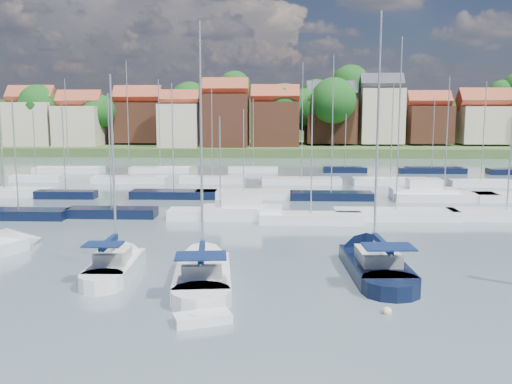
{
  "coord_description": "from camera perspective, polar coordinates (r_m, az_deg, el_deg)",
  "views": [
    {
      "loc": [
        -2.06,
        -29.28,
        9.72
      ],
      "look_at": [
        -3.86,
        14.0,
        3.33
      ],
      "focal_mm": 40.0,
      "sensor_mm": 36.0,
      "label": 1
    }
  ],
  "objects": [
    {
      "name": "marina_field",
      "position": [
        65.22,
        5.84,
        0.16
      ],
      "size": [
        79.62,
        41.41,
        15.93
      ],
      "color": "white",
      "rests_on": "ground"
    },
    {
      "name": "buoy_d",
      "position": [
        28.5,
        12.97,
        -11.77
      ],
      "size": [
        0.47,
        0.47,
        0.47
      ],
      "primitive_type": "sphere",
      "color": "beige",
      "rests_on": "ground"
    },
    {
      "name": "sailboat_left",
      "position": [
        35.76,
        -13.55,
        -7.01
      ],
      "size": [
        2.68,
        9.24,
        12.6
      ],
      "rotation": [
        0.0,
        0.0,
        1.6
      ],
      "color": "white",
      "rests_on": "ground"
    },
    {
      "name": "buoy_c",
      "position": [
        29.47,
        -4.82,
        -10.9
      ],
      "size": [
        0.48,
        0.48,
        0.48
      ],
      "primitive_type": "sphere",
      "color": "#D85914",
      "rests_on": "ground"
    },
    {
      "name": "far_shore_town",
      "position": [
        162.09,
        3.92,
        6.56
      ],
      "size": [
        212.46,
        90.0,
        22.27
      ],
      "color": "#40572B",
      "rests_on": "ground"
    },
    {
      "name": "buoy_b",
      "position": [
        27.43,
        -7.17,
        -12.44
      ],
      "size": [
        0.47,
        0.47,
        0.47
      ],
      "primitive_type": "sphere",
      "color": "beige",
      "rests_on": "ground"
    },
    {
      "name": "tender",
      "position": [
        26.75,
        -5.38,
        -12.47
      ],
      "size": [
        2.83,
        2.03,
        0.56
      ],
      "rotation": [
        0.0,
        0.0,
        0.36
      ],
      "color": "white",
      "rests_on": "ground"
    },
    {
      "name": "buoy_e",
      "position": [
        37.08,
        10.11,
        -6.94
      ],
      "size": [
        0.42,
        0.42,
        0.42
      ],
      "primitive_type": "sphere",
      "color": "#D85914",
      "rests_on": "ground"
    },
    {
      "name": "sailboat_navy",
      "position": [
        36.21,
        11.34,
        -6.77
      ],
      "size": [
        3.79,
        12.1,
        16.53
      ],
      "rotation": [
        0.0,
        0.0,
        1.62
      ],
      "color": "black",
      "rests_on": "ground"
    },
    {
      "name": "sailboat_centre",
      "position": [
        33.59,
        -5.29,
        -7.84
      ],
      "size": [
        4.26,
        11.73,
        15.59
      ],
      "rotation": [
        0.0,
        0.0,
        1.68
      ],
      "color": "white",
      "rests_on": "ground"
    },
    {
      "name": "ground",
      "position": [
        69.99,
        4.04,
        0.39
      ],
      "size": [
        260.0,
        260.0,
        0.0
      ],
      "primitive_type": "plane",
      "color": "#495A63",
      "rests_on": "ground"
    }
  ]
}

